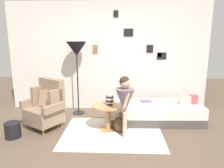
{
  "coord_description": "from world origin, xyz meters",
  "views": [
    {
      "loc": [
        0.33,
        -3.24,
        1.79
      ],
      "look_at": [
        0.15,
        0.95,
        0.85
      ],
      "focal_mm": 34.11,
      "sensor_mm": 36.0,
      "label": 1
    }
  ],
  "objects_px": {
    "daybed": "(156,112)",
    "demijohn_near": "(121,124)",
    "armchair": "(46,106)",
    "person_child": "(125,99)",
    "magazine_basket": "(13,130)",
    "side_table": "(108,112)",
    "vase_striped": "(110,99)",
    "book_on_daybed": "(146,101)",
    "floor_lamp": "(77,51)"
  },
  "relations": [
    {
      "from": "demijohn_near",
      "to": "armchair",
      "type": "bearing_deg",
      "value": 174.11
    },
    {
      "from": "side_table",
      "to": "magazine_basket",
      "type": "height_order",
      "value": "side_table"
    },
    {
      "from": "armchair",
      "to": "side_table",
      "type": "height_order",
      "value": "armchair"
    },
    {
      "from": "daybed",
      "to": "armchair",
      "type": "bearing_deg",
      "value": -170.24
    },
    {
      "from": "side_table",
      "to": "book_on_daybed",
      "type": "distance_m",
      "value": 0.98
    },
    {
      "from": "vase_striped",
      "to": "magazine_basket",
      "type": "relative_size",
      "value": 0.97
    },
    {
      "from": "floor_lamp",
      "to": "magazine_basket",
      "type": "height_order",
      "value": "floor_lamp"
    },
    {
      "from": "daybed",
      "to": "side_table",
      "type": "bearing_deg",
      "value": -155.19
    },
    {
      "from": "floor_lamp",
      "to": "magazine_basket",
      "type": "distance_m",
      "value": 2.08
    },
    {
      "from": "person_child",
      "to": "demijohn_near",
      "type": "xyz_separation_m",
      "value": [
        -0.06,
        0.21,
        -0.56
      ]
    },
    {
      "from": "book_on_daybed",
      "to": "person_child",
      "type": "bearing_deg",
      "value": -119.01
    },
    {
      "from": "vase_striped",
      "to": "side_table",
      "type": "bearing_deg",
      "value": -176.83
    },
    {
      "from": "daybed",
      "to": "demijohn_near",
      "type": "bearing_deg",
      "value": -143.92
    },
    {
      "from": "book_on_daybed",
      "to": "magazine_basket",
      "type": "height_order",
      "value": "book_on_daybed"
    },
    {
      "from": "vase_striped",
      "to": "book_on_daybed",
      "type": "bearing_deg",
      "value": 36.81
    },
    {
      "from": "armchair",
      "to": "book_on_daybed",
      "type": "relative_size",
      "value": 4.41
    },
    {
      "from": "magazine_basket",
      "to": "side_table",
      "type": "bearing_deg",
      "value": 13.17
    },
    {
      "from": "person_child",
      "to": "book_on_daybed",
      "type": "height_order",
      "value": "person_child"
    },
    {
      "from": "person_child",
      "to": "book_on_daybed",
      "type": "bearing_deg",
      "value": 60.99
    },
    {
      "from": "person_child",
      "to": "armchair",
      "type": "bearing_deg",
      "value": 166.62
    },
    {
      "from": "armchair",
      "to": "demijohn_near",
      "type": "distance_m",
      "value": 1.52
    },
    {
      "from": "person_child",
      "to": "magazine_basket",
      "type": "distance_m",
      "value": 2.1
    },
    {
      "from": "daybed",
      "to": "person_child",
      "type": "bearing_deg",
      "value": -132.0
    },
    {
      "from": "vase_striped",
      "to": "book_on_daybed",
      "type": "distance_m",
      "value": 0.97
    },
    {
      "from": "side_table",
      "to": "demijohn_near",
      "type": "height_order",
      "value": "side_table"
    },
    {
      "from": "daybed",
      "to": "book_on_daybed",
      "type": "bearing_deg",
      "value": 150.75
    },
    {
      "from": "demijohn_near",
      "to": "daybed",
      "type": "bearing_deg",
      "value": 36.08
    },
    {
      "from": "floor_lamp",
      "to": "demijohn_near",
      "type": "xyz_separation_m",
      "value": [
        1.01,
        -0.97,
        -1.32
      ]
    },
    {
      "from": "daybed",
      "to": "person_child",
      "type": "xyz_separation_m",
      "value": [
        -0.68,
        -0.75,
        0.52
      ]
    },
    {
      "from": "armchair",
      "to": "vase_striped",
      "type": "xyz_separation_m",
      "value": [
        1.26,
        -0.08,
        0.18
      ]
    },
    {
      "from": "armchair",
      "to": "person_child",
      "type": "distance_m",
      "value": 1.62
    },
    {
      "from": "floor_lamp",
      "to": "magazine_basket",
      "type": "relative_size",
      "value": 5.99
    },
    {
      "from": "book_on_daybed",
      "to": "demijohn_near",
      "type": "bearing_deg",
      "value": -129.72
    },
    {
      "from": "daybed",
      "to": "person_child",
      "type": "distance_m",
      "value": 1.14
    },
    {
      "from": "floor_lamp",
      "to": "magazine_basket",
      "type": "bearing_deg",
      "value": -126.14
    },
    {
      "from": "armchair",
      "to": "side_table",
      "type": "xyz_separation_m",
      "value": [
        1.23,
        -0.08,
        -0.07
      ]
    },
    {
      "from": "armchair",
      "to": "vase_striped",
      "type": "height_order",
      "value": "armchair"
    },
    {
      "from": "armchair",
      "to": "person_child",
      "type": "bearing_deg",
      "value": -13.38
    },
    {
      "from": "person_child",
      "to": "book_on_daybed",
      "type": "relative_size",
      "value": 5.11
    },
    {
      "from": "vase_striped",
      "to": "floor_lamp",
      "type": "bearing_deg",
      "value": 131.5
    },
    {
      "from": "daybed",
      "to": "floor_lamp",
      "type": "bearing_deg",
      "value": 166.09
    },
    {
      "from": "armchair",
      "to": "demijohn_near",
      "type": "xyz_separation_m",
      "value": [
        1.49,
        -0.15,
        -0.28
      ]
    },
    {
      "from": "magazine_basket",
      "to": "demijohn_near",
      "type": "bearing_deg",
      "value": 9.34
    },
    {
      "from": "vase_striped",
      "to": "floor_lamp",
      "type": "height_order",
      "value": "floor_lamp"
    },
    {
      "from": "armchair",
      "to": "floor_lamp",
      "type": "relative_size",
      "value": 0.58
    },
    {
      "from": "person_child",
      "to": "floor_lamp",
      "type": "bearing_deg",
      "value": 132.2
    },
    {
      "from": "daybed",
      "to": "book_on_daybed",
      "type": "height_order",
      "value": "book_on_daybed"
    },
    {
      "from": "side_table",
      "to": "magazine_basket",
      "type": "relative_size",
      "value": 2.2
    },
    {
      "from": "daybed",
      "to": "demijohn_near",
      "type": "xyz_separation_m",
      "value": [
        -0.74,
        -0.54,
        -0.04
      ]
    },
    {
      "from": "book_on_daybed",
      "to": "magazine_basket",
      "type": "relative_size",
      "value": 0.79
    }
  ]
}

